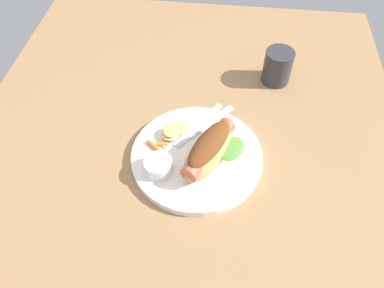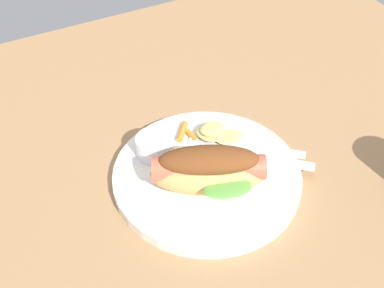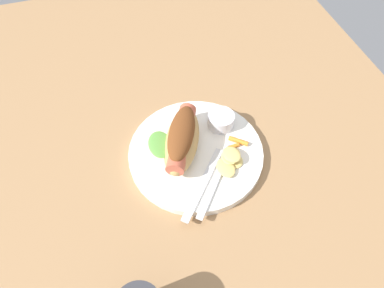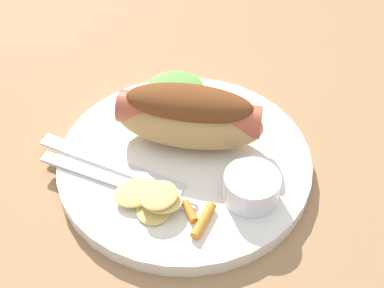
# 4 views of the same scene
# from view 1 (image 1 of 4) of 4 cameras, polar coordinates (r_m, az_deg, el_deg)

# --- Properties ---
(ground_plane) EXTENTS (1.20, 0.90, 0.02)m
(ground_plane) POSITION_cam_1_polar(r_m,az_deg,el_deg) (0.71, -1.94, -4.86)
(ground_plane) COLOR #9E754C
(plate) EXTENTS (0.25, 0.25, 0.02)m
(plate) POSITION_cam_1_polar(r_m,az_deg,el_deg) (0.72, 0.74, -1.95)
(plate) COLOR white
(plate) RESTS_ON ground_plane
(hot_dog) EXTENTS (0.16, 0.13, 0.06)m
(hot_dog) POSITION_cam_1_polar(r_m,az_deg,el_deg) (0.68, 2.72, -0.84)
(hot_dog) COLOR tan
(hot_dog) RESTS_ON plate
(sauce_ramekin) EXTENTS (0.05, 0.05, 0.03)m
(sauce_ramekin) POSITION_cam_1_polar(r_m,az_deg,el_deg) (0.68, -5.18, -3.42)
(sauce_ramekin) COLOR white
(sauce_ramekin) RESTS_ON plate
(fork) EXTENTS (0.14, 0.11, 0.00)m
(fork) POSITION_cam_1_polar(r_m,az_deg,el_deg) (0.76, 0.38, 3.06)
(fork) COLOR silver
(fork) RESTS_ON plate
(knife) EXTENTS (0.13, 0.12, 0.00)m
(knife) POSITION_cam_1_polar(r_m,az_deg,el_deg) (0.76, 2.02, 2.82)
(knife) COLOR silver
(knife) RESTS_ON plate
(chips_pile) EXTENTS (0.07, 0.06, 0.02)m
(chips_pile) POSITION_cam_1_polar(r_m,az_deg,el_deg) (0.74, -2.87, 2.04)
(chips_pile) COLOR #E8CC72
(chips_pile) RESTS_ON plate
(carrot_garnish) EXTENTS (0.03, 0.04, 0.01)m
(carrot_garnish) POSITION_cam_1_polar(r_m,az_deg,el_deg) (0.72, -5.48, -0.29)
(carrot_garnish) COLOR orange
(carrot_garnish) RESTS_ON plate
(drinking_cup) EXTENTS (0.06, 0.06, 0.08)m
(drinking_cup) POSITION_cam_1_polar(r_m,az_deg,el_deg) (0.88, 13.08, 11.57)
(drinking_cup) COLOR #333338
(drinking_cup) RESTS_ON ground_plane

